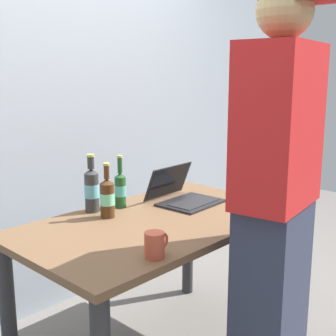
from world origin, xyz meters
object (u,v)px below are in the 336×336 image
at_px(laptop, 183,195).
at_px(beer_bottle_green, 107,197).
at_px(coffee_mug, 155,245).
at_px(beer_bottle_brown, 92,189).
at_px(person_figure, 275,207).
at_px(beer_bottle_dark, 120,189).

bearing_deg(laptop, beer_bottle_green, 168.27).
bearing_deg(coffee_mug, beer_bottle_green, 69.84).
height_order(beer_bottle_brown, person_figure, person_figure).
bearing_deg(person_figure, beer_bottle_brown, 101.20).
bearing_deg(beer_bottle_green, coffee_mug, -110.16).
distance_m(laptop, beer_bottle_dark, 0.37).
bearing_deg(laptop, coffee_mug, -146.75).
height_order(beer_bottle_dark, coffee_mug, beer_bottle_dark).
bearing_deg(beer_bottle_brown, coffee_mug, -106.83).
bearing_deg(person_figure, beer_bottle_green, 103.39).
height_order(laptop, person_figure, person_figure).
xyz_separation_m(person_figure, coffee_mug, (-0.40, 0.30, -0.13)).
relative_size(laptop, beer_bottle_brown, 1.16).
bearing_deg(beer_bottle_dark, beer_bottle_green, -152.00).
distance_m(laptop, person_figure, 0.80).
xyz_separation_m(beer_bottle_dark, person_figure, (0.04, -0.92, 0.08)).
xyz_separation_m(laptop, beer_bottle_green, (-0.47, 0.10, 0.06)).
height_order(beer_bottle_brown, beer_bottle_dark, beer_bottle_brown).
distance_m(beer_bottle_green, person_figure, 0.86).
height_order(beer_bottle_green, person_figure, person_figure).
bearing_deg(beer_bottle_brown, laptop, -26.68).
relative_size(laptop, beer_bottle_green, 1.27).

